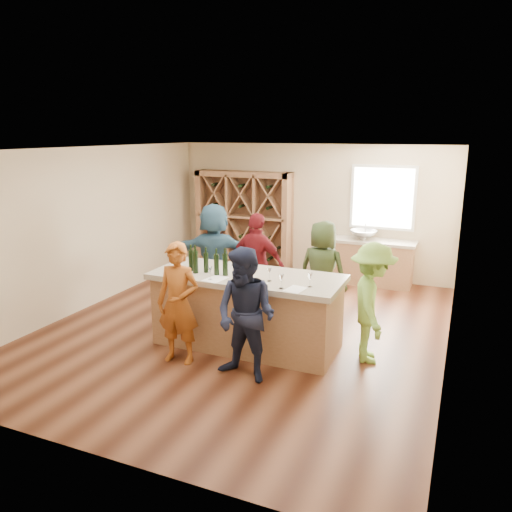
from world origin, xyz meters
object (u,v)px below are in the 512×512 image
at_px(wine_rack, 244,221).
at_px(wine_bottle_b, 195,262).
at_px(sink, 363,235).
at_px(person_near_right, 246,315).
at_px(person_far_left, 215,254).
at_px(person_far_right, 322,271).
at_px(wine_bottle_c, 206,263).
at_px(person_far_mid, 257,264).
at_px(tasting_counter_base, 247,313).
at_px(wine_bottle_a, 191,260).
at_px(wine_bottle_f, 241,270).
at_px(wine_bottle_e, 225,265).
at_px(person_server, 372,303).
at_px(wine_bottle_d, 216,265).
at_px(person_near_left, 178,303).

xyz_separation_m(wine_rack, wine_bottle_b, (1.08, -4.07, 0.14)).
xyz_separation_m(sink, person_near_right, (-0.51, -4.71, -0.17)).
bearing_deg(person_far_left, person_far_right, 166.18).
xyz_separation_m(sink, wine_bottle_c, (-1.49, -3.91, 0.21)).
bearing_deg(person_far_mid, sink, -109.13).
height_order(tasting_counter_base, wine_bottle_a, wine_bottle_a).
xyz_separation_m(person_near_right, wine_bottle_f, (-0.35, 0.63, 0.38)).
xyz_separation_m(wine_bottle_c, wine_bottle_e, (0.32, -0.03, 0.01)).
bearing_deg(person_server, wine_bottle_b, 84.16).
bearing_deg(wine_bottle_b, wine_bottle_a, 144.92).
bearing_deg(wine_bottle_d, wine_rack, 109.22).
xyz_separation_m(wine_bottle_c, person_near_left, (-0.06, -0.69, -0.40)).
xyz_separation_m(person_near_left, person_far_right, (1.35, 2.25, 0.01)).
height_order(wine_bottle_b, person_far_right, person_far_right).
bearing_deg(wine_bottle_d, person_server, 10.89).
relative_size(wine_bottle_d, wine_bottle_f, 1.01).
bearing_deg(wine_rack, tasting_counter_base, -65.08).
xyz_separation_m(person_far_mid, wine_bottle_f, (0.43, -1.57, 0.36)).
distance_m(wine_bottle_c, person_far_mid, 1.46).
bearing_deg(wine_bottle_c, person_near_left, -94.65).
relative_size(wine_bottle_e, person_near_right, 0.18).
distance_m(person_server, wine_bottle_f, 1.81).
distance_m(sink, person_far_mid, 2.82).
relative_size(wine_rack, person_far_mid, 1.26).
distance_m(person_server, person_far_right, 1.59).
distance_m(tasting_counter_base, wine_bottle_d, 0.85).
bearing_deg(person_near_left, person_far_left, 101.05).
distance_m(person_near_left, person_far_mid, 2.11).
bearing_deg(wine_rack, person_near_right, -65.39).
height_order(sink, person_near_right, person_near_right).
bearing_deg(person_far_right, sink, -87.24).
relative_size(wine_bottle_a, person_far_right, 0.18).
height_order(wine_bottle_a, wine_bottle_f, wine_bottle_a).
xyz_separation_m(wine_bottle_d, wine_bottle_e, (0.12, 0.03, 0.00)).
bearing_deg(person_server, wine_bottle_f, 91.08).
height_order(wine_bottle_b, person_server, person_server).
xyz_separation_m(sink, wine_bottle_b, (-1.62, -4.00, 0.23)).
bearing_deg(wine_bottle_e, person_server, 10.62).
relative_size(wine_bottle_b, person_server, 0.20).
bearing_deg(wine_rack, wine_bottle_e, -69.11).
bearing_deg(wine_bottle_e, person_far_mid, 94.72).
height_order(wine_bottle_a, person_far_right, person_far_right).
relative_size(person_near_left, person_far_mid, 0.95).
distance_m(wine_rack, tasting_counter_base, 4.29).
height_order(person_near_right, wine_bottle_f, person_near_right).
distance_m(wine_bottle_b, person_far_left, 1.79).
bearing_deg(tasting_counter_base, person_near_left, -127.84).
height_order(person_near_right, person_far_right, person_near_right).
distance_m(wine_bottle_d, person_far_right, 2.00).
xyz_separation_m(wine_bottle_c, person_far_mid, (0.20, 1.40, -0.35)).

